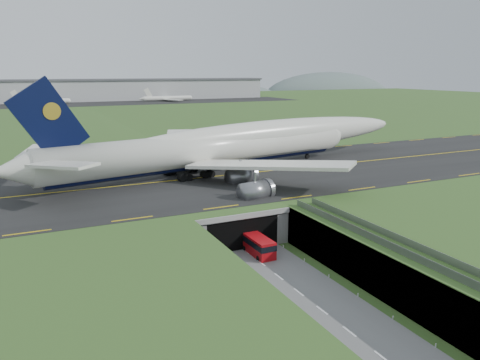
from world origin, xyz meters
TOP-DOWN VIEW (x-y plane):
  - ground at (0.00, 0.00)m, footprint 900.00×900.00m
  - airfield_deck at (0.00, 0.00)m, footprint 800.00×800.00m
  - trench_road at (0.00, -7.50)m, footprint 12.00×75.00m
  - taxiway at (0.00, 33.00)m, footprint 800.00×44.00m
  - tunnel_portal at (0.00, 16.71)m, footprint 17.00×22.30m
  - guideway at (11.00, -19.11)m, footprint 3.00×53.00m
  - jumbo_jet at (12.97, 37.83)m, footprint 99.54×62.40m
  - shuttle_tram at (1.22, 5.34)m, footprint 2.70×6.81m
  - cargo_terminal at (-0.10, 299.41)m, footprint 320.00×67.00m
  - distant_hills at (64.38, 430.00)m, footprint 700.00×91.00m

SIDE VIEW (x-z plane):
  - distant_hills at x=64.38m, z-range -34.00..26.00m
  - ground at x=0.00m, z-range 0.00..0.00m
  - trench_road at x=0.00m, z-range 0.00..0.20m
  - shuttle_tram at x=1.22m, z-range 0.15..2.94m
  - airfield_deck at x=0.00m, z-range 0.00..6.00m
  - tunnel_portal at x=0.00m, z-range 0.33..6.33m
  - guideway at x=11.00m, z-range 1.80..8.85m
  - taxiway at x=0.00m, z-range 6.00..6.18m
  - jumbo_jet at x=12.97m, z-range 1.16..22.17m
  - cargo_terminal at x=-0.10m, z-range 6.16..21.76m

